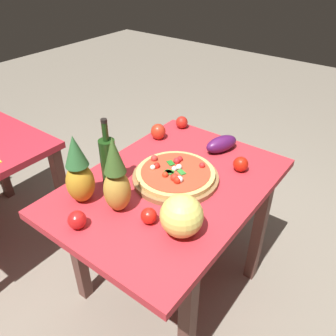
{
  "coord_description": "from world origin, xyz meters",
  "views": [
    {
      "loc": [
        -1.08,
        -0.8,
        1.78
      ],
      "look_at": [
        0.04,
        0.05,
        0.83
      ],
      "focal_mm": 36.53,
      "sensor_mm": 36.0,
      "label": 1
    }
  ],
  "objects_px": {
    "pineapple_left": "(116,179)",
    "tomato_near_board": "(77,220)",
    "wine_bottle": "(109,162)",
    "tomato_at_corner": "(182,122)",
    "pizza_board": "(176,178)",
    "pineapple_right": "(79,173)",
    "eggplant": "(221,144)",
    "pizza": "(176,173)",
    "bell_pepper": "(158,132)",
    "tomato_beside_pepper": "(149,216)",
    "tomato_by_bottle": "(241,164)",
    "melon": "(182,216)",
    "display_table": "(171,200)"
  },
  "relations": [
    {
      "from": "bell_pepper",
      "to": "eggplant",
      "type": "bearing_deg",
      "value": -75.16
    },
    {
      "from": "wine_bottle",
      "to": "eggplant",
      "type": "relative_size",
      "value": 1.76
    },
    {
      "from": "wine_bottle",
      "to": "eggplant",
      "type": "height_order",
      "value": "wine_bottle"
    },
    {
      "from": "pineapple_left",
      "to": "bell_pepper",
      "type": "distance_m",
      "value": 0.67
    },
    {
      "from": "display_table",
      "to": "pineapple_right",
      "type": "bearing_deg",
      "value": 144.12
    },
    {
      "from": "melon",
      "to": "eggplant",
      "type": "xyz_separation_m",
      "value": [
        0.66,
        0.19,
        -0.04
      ]
    },
    {
      "from": "pineapple_left",
      "to": "tomato_beside_pepper",
      "type": "distance_m",
      "value": 0.21
    },
    {
      "from": "pizza",
      "to": "eggplant",
      "type": "xyz_separation_m",
      "value": [
        0.38,
        -0.04,
        0.01
      ]
    },
    {
      "from": "display_table",
      "to": "tomato_by_bottle",
      "type": "xyz_separation_m",
      "value": [
        0.3,
        -0.22,
        0.14
      ]
    },
    {
      "from": "pizza_board",
      "to": "wine_bottle",
      "type": "relative_size",
      "value": 1.22
    },
    {
      "from": "pizza",
      "to": "bell_pepper",
      "type": "relative_size",
      "value": 4.04
    },
    {
      "from": "melon",
      "to": "tomato_near_board",
      "type": "xyz_separation_m",
      "value": [
        -0.24,
        0.36,
        -0.05
      ]
    },
    {
      "from": "pineapple_left",
      "to": "tomato_by_bottle",
      "type": "height_order",
      "value": "pineapple_left"
    },
    {
      "from": "pineapple_left",
      "to": "eggplant",
      "type": "height_order",
      "value": "pineapple_left"
    },
    {
      "from": "bell_pepper",
      "to": "tomato_near_board",
      "type": "bearing_deg",
      "value": -165.53
    },
    {
      "from": "bell_pepper",
      "to": "eggplant",
      "type": "xyz_separation_m",
      "value": [
        0.1,
        -0.37,
        0.0
      ]
    },
    {
      "from": "pizza",
      "to": "wine_bottle",
      "type": "xyz_separation_m",
      "value": [
        -0.22,
        0.23,
        0.09
      ]
    },
    {
      "from": "display_table",
      "to": "tomato_near_board",
      "type": "distance_m",
      "value": 0.51
    },
    {
      "from": "wine_bottle",
      "to": "melon",
      "type": "height_order",
      "value": "wine_bottle"
    },
    {
      "from": "pineapple_left",
      "to": "tomato_by_bottle",
      "type": "relative_size",
      "value": 4.63
    },
    {
      "from": "pineapple_left",
      "to": "tomato_beside_pepper",
      "type": "xyz_separation_m",
      "value": [
        0.01,
        -0.16,
        -0.13
      ]
    },
    {
      "from": "pineapple_right",
      "to": "tomato_at_corner",
      "type": "height_order",
      "value": "pineapple_right"
    },
    {
      "from": "pizza_board",
      "to": "bell_pepper",
      "type": "bearing_deg",
      "value": 50.18
    },
    {
      "from": "display_table",
      "to": "tomato_by_bottle",
      "type": "distance_m",
      "value": 0.4
    },
    {
      "from": "display_table",
      "to": "pineapple_left",
      "type": "relative_size",
      "value": 3.17
    },
    {
      "from": "display_table",
      "to": "eggplant",
      "type": "xyz_separation_m",
      "value": [
        0.42,
        -0.04,
        0.15
      ]
    },
    {
      "from": "tomato_at_corner",
      "to": "pizza_board",
      "type": "bearing_deg",
      "value": -147.63
    },
    {
      "from": "pizza",
      "to": "melon",
      "type": "relative_size",
      "value": 2.21
    },
    {
      "from": "wine_bottle",
      "to": "tomato_near_board",
      "type": "height_order",
      "value": "wine_bottle"
    },
    {
      "from": "pizza_board",
      "to": "tomato_beside_pepper",
      "type": "xyz_separation_m",
      "value": [
        -0.32,
        -0.09,
        0.02
      ]
    },
    {
      "from": "tomato_beside_pepper",
      "to": "melon",
      "type": "bearing_deg",
      "value": -76.38
    },
    {
      "from": "tomato_beside_pepper",
      "to": "tomato_at_corner",
      "type": "height_order",
      "value": "tomato_at_corner"
    },
    {
      "from": "tomato_near_board",
      "to": "tomato_at_corner",
      "type": "xyz_separation_m",
      "value": [
        0.99,
        0.17,
        -0.0
      ]
    },
    {
      "from": "pizza_board",
      "to": "tomato_near_board",
      "type": "relative_size",
      "value": 5.51
    },
    {
      "from": "wine_bottle",
      "to": "melon",
      "type": "distance_m",
      "value": 0.47
    },
    {
      "from": "pizza_board",
      "to": "pizza",
      "type": "height_order",
      "value": "pizza"
    },
    {
      "from": "eggplant",
      "to": "tomato_at_corner",
      "type": "xyz_separation_m",
      "value": [
        0.1,
        0.34,
        -0.01
      ]
    },
    {
      "from": "pizza_board",
      "to": "melon",
      "type": "relative_size",
      "value": 2.42
    },
    {
      "from": "pineapple_left",
      "to": "tomato_near_board",
      "type": "relative_size",
      "value": 4.67
    },
    {
      "from": "tomato_by_bottle",
      "to": "tomato_at_corner",
      "type": "bearing_deg",
      "value": 67.96
    },
    {
      "from": "pizza_board",
      "to": "eggplant",
      "type": "relative_size",
      "value": 2.14
    },
    {
      "from": "pizza_board",
      "to": "tomato_near_board",
      "type": "xyz_separation_m",
      "value": [
        -0.52,
        0.13,
        0.03
      ]
    },
    {
      "from": "melon",
      "to": "pineapple_left",
      "type": "bearing_deg",
      "value": 98.71
    },
    {
      "from": "tomato_near_board",
      "to": "tomato_beside_pepper",
      "type": "relative_size",
      "value": 1.11
    },
    {
      "from": "pineapple_right",
      "to": "eggplant",
      "type": "relative_size",
      "value": 1.67
    },
    {
      "from": "wine_bottle",
      "to": "tomato_at_corner",
      "type": "relative_size",
      "value": 4.64
    },
    {
      "from": "wine_bottle",
      "to": "tomato_near_board",
      "type": "relative_size",
      "value": 4.52
    },
    {
      "from": "pizza",
      "to": "bell_pepper",
      "type": "bearing_deg",
      "value": 49.96
    },
    {
      "from": "wine_bottle",
      "to": "tomato_beside_pepper",
      "type": "bearing_deg",
      "value": -106.34
    },
    {
      "from": "eggplant",
      "to": "tomato_near_board",
      "type": "distance_m",
      "value": 0.91
    }
  ]
}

